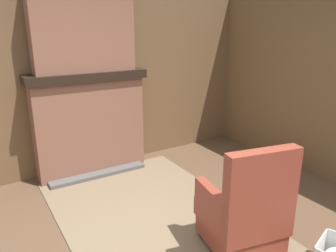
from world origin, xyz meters
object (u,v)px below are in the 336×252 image
at_px(armchair, 244,214).
at_px(oil_lamp_vase, 67,66).
at_px(firewood_stack, 270,172).
at_px(storage_case, 107,66).

bearing_deg(armchair, oil_lamp_vase, 30.18).
height_order(firewood_stack, storage_case, storage_case).
bearing_deg(storage_case, oil_lamp_vase, -90.01).
distance_m(armchair, storage_case, 2.65).
relative_size(armchair, firewood_stack, 1.80).
xyz_separation_m(armchair, firewood_stack, (-0.89, 1.37, -0.30)).
relative_size(firewood_stack, oil_lamp_vase, 2.61).
bearing_deg(firewood_stack, storage_case, -132.40).
bearing_deg(firewood_stack, oil_lamp_vase, -124.67).
bearing_deg(armchair, storage_case, 18.23).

